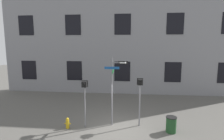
# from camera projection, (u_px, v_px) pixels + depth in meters

# --- Properties ---
(ground_plane) EXTENTS (60.00, 60.00, 0.00)m
(ground_plane) POSITION_uv_depth(u_px,v_px,m) (117.00, 128.00, 10.13)
(ground_plane) COLOR #595651
(building_facade) EXTENTS (24.00, 0.63, 13.44)m
(building_facade) POSITION_uv_depth(u_px,v_px,m) (123.00, 25.00, 16.69)
(building_facade) COLOR gray
(building_facade) RESTS_ON ground_plane
(street_sign_pole) EXTENTS (1.36, 0.97, 4.08)m
(street_sign_pole) POSITION_uv_depth(u_px,v_px,m) (113.00, 86.00, 10.22)
(street_sign_pole) COLOR slate
(street_sign_pole) RESTS_ON ground_plane
(pedestrian_signal_left) EXTENTS (0.34, 0.40, 2.77)m
(pedestrian_signal_left) POSITION_uv_depth(u_px,v_px,m) (85.00, 92.00, 10.00)
(pedestrian_signal_left) COLOR slate
(pedestrian_signal_left) RESTS_ON ground_plane
(pedestrian_signal_right) EXTENTS (0.35, 0.40, 2.87)m
(pedestrian_signal_right) POSITION_uv_depth(u_px,v_px,m) (140.00, 90.00, 10.16)
(pedestrian_signal_right) COLOR slate
(pedestrian_signal_right) RESTS_ON ground_plane
(fire_hydrant) EXTENTS (0.36, 0.20, 0.64)m
(fire_hydrant) POSITION_uv_depth(u_px,v_px,m) (68.00, 123.00, 10.10)
(fire_hydrant) COLOR gold
(fire_hydrant) RESTS_ON ground_plane
(trash_bin) EXTENTS (0.58, 0.58, 0.89)m
(trash_bin) POSITION_uv_depth(u_px,v_px,m) (171.00, 124.00, 9.62)
(trash_bin) COLOR #1E4723
(trash_bin) RESTS_ON ground_plane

